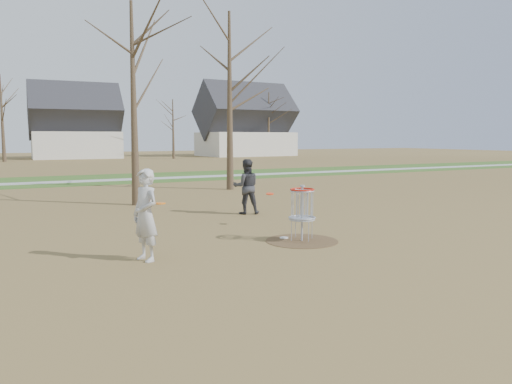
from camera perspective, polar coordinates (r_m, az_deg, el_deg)
ground at (r=12.44m, az=5.25°, el=-5.60°), size 160.00×160.00×0.00m
green_band at (r=32.03m, az=-15.42°, el=1.49°), size 160.00×8.00×0.01m
footpath at (r=31.06m, az=-15.04°, el=1.38°), size 160.00×1.50×0.01m
dirt_circle at (r=12.44m, az=5.25°, el=-5.58°), size 1.80×1.80×0.01m
player_standing at (r=10.54m, az=-12.52°, el=-2.59°), size 0.66×0.81×1.92m
player_throwing at (r=16.62m, az=-1.13°, el=0.62°), size 1.06×0.94×1.83m
disc_grounded at (r=12.71m, az=3.22°, el=-5.24°), size 0.22×0.22×0.02m
discs_in_play at (r=12.35m, az=-3.36°, el=-0.64°), size 4.20×2.78×0.32m
disc_golf_basket at (r=12.29m, az=5.29°, el=-1.43°), size 0.64×0.64×1.35m
bare_trees at (r=46.87m, az=-17.28°, el=9.42°), size 52.62×44.98×9.00m
houses_row at (r=63.75m, az=-17.64°, el=6.87°), size 56.51×10.01×7.26m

